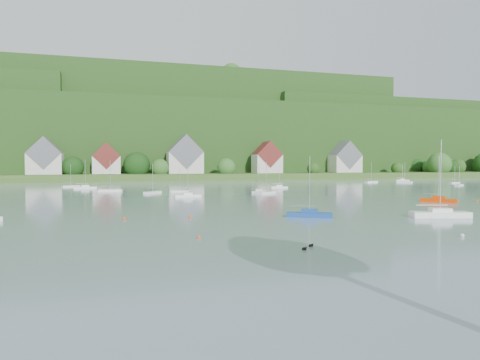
# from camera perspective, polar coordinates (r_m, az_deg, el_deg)

# --- Properties ---
(far_shore_strip) EXTENTS (600.00, 60.00, 3.00)m
(far_shore_strip) POSITION_cam_1_polar(r_m,az_deg,el_deg) (213.99, -9.13, 0.53)
(far_shore_strip) COLOR #31511E
(far_shore_strip) RESTS_ON ground
(forested_ridge) EXTENTS (620.00, 181.22, 69.89)m
(forested_ridge) POSITION_cam_1_polar(r_m,az_deg,el_deg) (282.56, -10.77, 5.24)
(forested_ridge) COLOR #1A3A12
(forested_ridge) RESTS_ON ground
(village_building_0) EXTENTS (14.00, 10.40, 16.00)m
(village_building_0) POSITION_cam_1_polar(r_m,az_deg,el_deg) (201.46, -24.42, 2.55)
(village_building_0) COLOR beige
(village_building_0) RESTS_ON far_shore_strip
(village_building_1) EXTENTS (12.00, 9.36, 14.00)m
(village_building_1) POSITION_cam_1_polar(r_m,az_deg,el_deg) (201.38, -17.27, 2.42)
(village_building_1) COLOR beige
(village_building_1) RESTS_ON far_shore_strip
(village_building_2) EXTENTS (16.00, 11.44, 18.00)m
(village_building_2) POSITION_cam_1_polar(r_m,az_deg,el_deg) (202.72, -7.33, 2.93)
(village_building_2) COLOR beige
(village_building_2) RESTS_ON far_shore_strip
(village_building_3) EXTENTS (13.00, 10.40, 15.50)m
(village_building_3) POSITION_cam_1_polar(r_m,az_deg,el_deg) (210.63, 3.58, 2.68)
(village_building_3) COLOR beige
(village_building_3) RESTS_ON far_shore_strip
(village_building_4) EXTENTS (15.00, 10.40, 16.50)m
(village_building_4) POSITION_cam_1_polar(r_m,az_deg,el_deg) (233.18, 13.73, 2.61)
(village_building_4) COLOR beige
(village_building_4) RESTS_ON far_shore_strip
(near_sailboat_1) EXTENTS (6.36, 4.44, 8.45)m
(near_sailboat_1) POSITION_cam_1_polar(r_m,az_deg,el_deg) (60.73, 9.20, -4.45)
(near_sailboat_1) COLOR #1A4597
(near_sailboat_1) RESTS_ON ground
(near_sailboat_4) EXTENTS (8.25, 4.27, 10.72)m
(near_sailboat_4) POSITION_cam_1_polar(r_m,az_deg,el_deg) (65.75, 25.00, -4.06)
(near_sailboat_4) COLOR white
(near_sailboat_4) RESTS_ON ground
(near_sailboat_5) EXTENTS (5.68, 6.19, 8.88)m
(near_sailboat_5) POSITION_cam_1_polar(r_m,az_deg,el_deg) (91.92, 24.84, -2.39)
(near_sailboat_5) COLOR #EA3F01
(near_sailboat_5) RESTS_ON ground
(mooring_buoy_0) EXTENTS (0.38, 0.38, 0.38)m
(mooring_buoy_0) POSITION_cam_1_polar(r_m,az_deg,el_deg) (43.36, -5.47, -7.68)
(mooring_buoy_0) COLOR #D7501D
(mooring_buoy_0) RESTS_ON ground
(mooring_buoy_1) EXTENTS (0.44, 0.44, 0.44)m
(mooring_buoy_1) POSITION_cam_1_polar(r_m,az_deg,el_deg) (49.39, 27.38, -6.70)
(mooring_buoy_1) COLOR silver
(mooring_buoy_1) RESTS_ON ground
(mooring_buoy_2) EXTENTS (0.46, 0.46, 0.46)m
(mooring_buoy_2) POSITION_cam_1_polar(r_m,az_deg,el_deg) (96.50, 28.90, -2.52)
(mooring_buoy_2) COLOR #D7501D
(mooring_buoy_2) RESTS_ON ground
(mooring_buoy_3) EXTENTS (0.45, 0.45, 0.45)m
(mooring_buoy_3) POSITION_cam_1_polar(r_m,az_deg,el_deg) (59.38, -15.07, -5.08)
(mooring_buoy_3) COLOR #D7501D
(mooring_buoy_3) RESTS_ON ground
(mooring_buoy_5) EXTENTS (0.45, 0.45, 0.45)m
(mooring_buoy_5) POSITION_cam_1_polar(r_m,az_deg,el_deg) (59.56, -6.63, -5.00)
(mooring_buoy_5) COLOR #D7501D
(mooring_buoy_5) RESTS_ON ground
(duck_pair) EXTENTS (1.66, 1.48, 0.32)m
(duck_pair) POSITION_cam_1_polar(r_m,az_deg,el_deg) (38.53, 8.97, -8.78)
(duck_pair) COLOR black
(duck_pair) RESTS_ON ground
(far_sailboat_cluster) EXTENTS (193.08, 67.68, 8.71)m
(far_sailboat_cluster) POSITION_cam_1_polar(r_m,az_deg,el_deg) (130.79, -4.86, -0.95)
(far_sailboat_cluster) COLOR white
(far_sailboat_cluster) RESTS_ON ground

